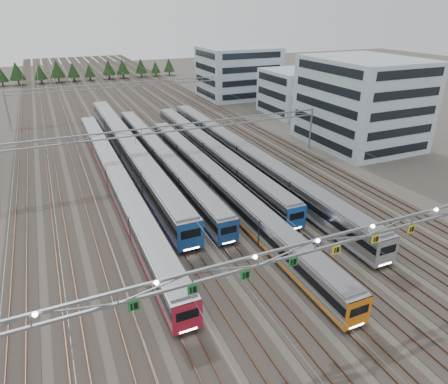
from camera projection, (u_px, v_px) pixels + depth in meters
name	position (u px, v px, depth m)	size (l,w,h in m)	color
ground	(308.00, 312.00, 37.24)	(400.00, 400.00, 0.00)	#47423A
track_bed	(115.00, 97.00, 119.51)	(54.00, 260.00, 5.42)	#2D2823
train_a	(116.00, 178.00, 61.30)	(2.75, 67.19, 3.58)	black
train_b	(128.00, 149.00, 72.86)	(3.20, 67.92, 4.17)	black
train_c	(161.00, 157.00, 70.00)	(2.72, 57.44, 3.54)	black
train_d	(218.00, 183.00, 59.36)	(2.72, 61.34, 3.53)	black
train_e	(210.00, 151.00, 72.51)	(2.83, 56.46, 3.68)	black
train_f	(244.00, 155.00, 70.27)	(2.95, 67.91, 3.84)	black
gantry_near	(316.00, 248.00, 34.14)	(56.36, 0.61, 8.08)	gray
gantry_mid	(175.00, 133.00, 67.71)	(56.36, 0.36, 8.00)	gray
gantry_far	(123.00, 89.00, 105.01)	(56.36, 0.36, 8.00)	gray
depot_bldg_south	(361.00, 102.00, 79.83)	(18.00, 22.00, 17.09)	#9FB5BD
depot_bldg_mid	(295.00, 92.00, 104.42)	(14.00, 16.00, 11.23)	#9FB5BD
depot_bldg_north	(238.00, 72.00, 123.72)	(22.00, 18.00, 14.95)	#9FB5BD
treeline	(74.00, 70.00, 151.25)	(81.20, 5.60, 7.02)	#332114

